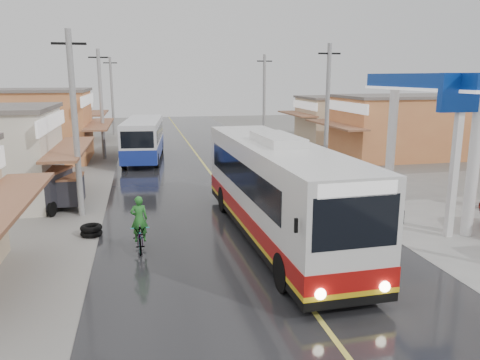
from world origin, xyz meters
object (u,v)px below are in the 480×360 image
Objects in this scene: second_bus at (144,139)px; tyre_stack at (91,230)px; tricycle_far at (69,190)px; cyclist at (140,232)px; tricycle_near at (47,187)px; coach_bus at (276,189)px.

second_bus reaches higher than tyre_stack.
tyre_stack is (-2.25, -16.63, -1.39)m from second_bus.
second_bus is 4.53× the size of tricycle_far.
tyre_stack is at bearing -92.18° from second_bus.
cyclist is at bearing -85.66° from second_bus.
tricycle_near is 1.40× the size of tricycle_far.
tricycle_near is (-4.53, -12.45, -0.52)m from second_bus.
cyclist is at bearing -179.24° from coach_bus.
cyclist is at bearing -46.18° from tyre_stack.
tricycle_far is at bearing 107.29° from tyre_stack.
second_bus is (-4.69, 18.35, -0.30)m from coach_bus.
tricycle_far is (0.95, 0.12, -0.20)m from tricycle_near.
coach_bus is 10.98m from tricycle_near.
coach_bus reaches higher than cyclist.
tricycle_near is (-9.22, 5.90, -0.83)m from coach_bus.
coach_bus is 7.34m from tyre_stack.
cyclist is 7.02m from tricycle_far.
second_bus reaches higher than tricycle_far.
cyclist reaches higher than tricycle_near.
tricycle_near is at bearing 145.62° from coach_bus.
coach_bus is at bearing -13.94° from tyre_stack.
second_bus is 3.23× the size of tricycle_near.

